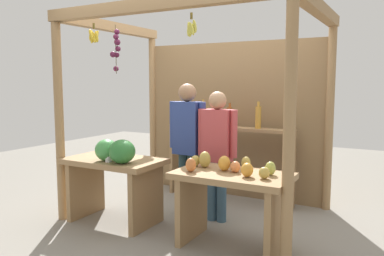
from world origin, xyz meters
TOP-DOWN VIEW (x-y plane):
  - ground_plane at (0.00, 0.00)m, footprint 12.00×12.00m
  - market_stall at (-0.01, 0.42)m, footprint 2.75×1.97m
  - fruit_counter_left at (-0.68, -0.74)m, footprint 1.10×0.68m
  - fruit_counter_right at (0.72, -0.70)m, footprint 1.10×0.64m
  - bottle_shelf_unit at (0.07, 0.70)m, footprint 1.76×0.22m
  - vendor_man at (-0.13, -0.06)m, footprint 0.48×0.21m
  - vendor_woman at (0.29, -0.12)m, footprint 0.48×0.20m

SIDE VIEW (x-z plane):
  - ground_plane at x=0.00m, z-range 0.00..0.00m
  - fruit_counter_right at x=0.72m, z-range 0.10..0.99m
  - fruit_counter_left at x=-0.68m, z-range 0.12..1.10m
  - bottle_shelf_unit at x=0.07m, z-range 0.10..1.45m
  - vendor_woman at x=0.29m, z-range 0.14..1.63m
  - vendor_man at x=-0.13m, z-range 0.15..1.73m
  - market_stall at x=-0.01m, z-range 0.20..2.58m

